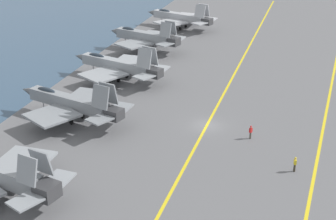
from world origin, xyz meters
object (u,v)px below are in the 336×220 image
object	(u,v)px
crew_yellow_vest	(295,164)
parked_jet_fourth	(118,65)
parked_jet_fifth	(145,37)
crew_red_vest	(251,132)
parked_jet_third	(71,102)
parked_jet_sixth	(180,17)

from	to	relation	value
crew_yellow_vest	parked_jet_fourth	bearing A→B (deg)	53.31
parked_jet_fourth	parked_jet_fifth	size ratio (longest dim) A/B	1.11
crew_red_vest	parked_jet_third	bearing A→B (deg)	93.17
parked_jet_fourth	crew_yellow_vest	size ratio (longest dim) A/B	9.75
parked_jet_fourth	crew_yellow_vest	xyz separation A→B (m)	(-21.79, -29.25, -1.42)
parked_jet_sixth	crew_yellow_vest	distance (m)	62.62
parked_jet_third	parked_jet_sixth	size ratio (longest dim) A/B	1.03
parked_jet_third	parked_jet_fourth	xyz separation A→B (m)	(16.50, -0.02, -0.16)
parked_jet_third	parked_jet_fifth	world-z (taller)	parked_jet_third
parked_jet_third	crew_red_vest	size ratio (longest dim) A/B	9.84
parked_jet_sixth	crew_red_vest	size ratio (longest dim) A/B	9.53
parked_jet_fourth	parked_jet_third	bearing A→B (deg)	179.94
parked_jet_fourth	crew_red_vest	world-z (taller)	parked_jet_fourth
parked_jet_sixth	crew_red_vest	world-z (taller)	parked_jet_sixth
crew_red_vest	parked_jet_fifth	bearing A→B (deg)	38.10
parked_jet_third	crew_yellow_vest	xyz separation A→B (m)	(-5.29, -29.27, -1.57)
parked_jet_fifth	parked_jet_sixth	distance (m)	18.06
crew_yellow_vest	crew_red_vest	xyz separation A→B (m)	(6.59, 5.77, -0.01)
parked_jet_sixth	parked_jet_fifth	bearing A→B (deg)	173.88
parked_jet_third	crew_red_vest	world-z (taller)	parked_jet_third
parked_jet_fifth	parked_jet_sixth	bearing A→B (deg)	-6.12
parked_jet_fourth	parked_jet_fifth	world-z (taller)	parked_jet_fifth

